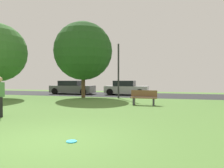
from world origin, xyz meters
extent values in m
plane|color=#547F38|center=(0.00, 0.00, 0.00)|extent=(44.00, 44.00, 0.00)
cube|color=#28282B|center=(0.00, 16.00, 0.00)|extent=(44.00, 6.40, 0.01)
cylinder|color=brown|center=(-4.28, 11.97, 1.11)|extent=(0.32, 0.32, 2.22)
sphere|color=#23511E|center=(-4.28, 11.97, 3.98)|extent=(4.96, 4.96, 4.96)
cylinder|color=black|center=(-3.90, 2.42, 0.42)|extent=(0.14, 0.14, 0.84)
cube|color=#51894C|center=(-3.98, 2.44, 1.15)|extent=(0.30, 0.37, 0.63)
cylinder|color=#2DB2E0|center=(0.52, 0.04, 0.01)|extent=(0.27, 0.27, 0.03)
cube|color=slate|center=(-7.12, 15.72, 0.52)|extent=(4.60, 1.82, 0.74)
cube|color=black|center=(-7.35, 15.72, 1.15)|extent=(2.21, 1.60, 0.52)
cylinder|color=black|center=(-5.51, 16.63, 0.32)|extent=(0.64, 0.22, 0.64)
cylinder|color=black|center=(-5.51, 14.81, 0.32)|extent=(0.64, 0.22, 0.64)
cylinder|color=black|center=(-8.73, 16.63, 0.32)|extent=(0.64, 0.22, 0.64)
cylinder|color=black|center=(-8.73, 14.81, 0.32)|extent=(0.64, 0.22, 0.64)
cube|color=#B7B7BC|center=(-1.33, 16.02, 0.52)|extent=(4.23, 1.86, 0.73)
cube|color=black|center=(-1.55, 16.02, 1.15)|extent=(2.03, 1.64, 0.54)
cylinder|color=black|center=(0.14, 16.95, 0.32)|extent=(0.64, 0.22, 0.64)
cylinder|color=black|center=(0.14, 15.09, 0.32)|extent=(0.64, 0.22, 0.64)
cylinder|color=black|center=(-2.81, 16.95, 0.32)|extent=(0.64, 0.22, 0.64)
cylinder|color=black|center=(-2.81, 15.09, 0.32)|extent=(0.64, 0.22, 0.64)
cube|color=brown|center=(1.36, 8.10, 0.45)|extent=(1.60, 0.44, 0.06)
cube|color=brown|center=(1.36, 8.30, 0.70)|extent=(1.60, 0.06, 0.40)
cube|color=#333338|center=(1.96, 8.10, 0.23)|extent=(0.10, 0.40, 0.45)
cube|color=#333338|center=(0.76, 8.10, 0.23)|extent=(0.10, 0.40, 0.45)
cylinder|color=#2D2D33|center=(-1.24, 12.20, 2.25)|extent=(0.14, 0.14, 4.50)
camera|label=1|loc=(2.96, -4.87, 1.61)|focal=34.07mm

